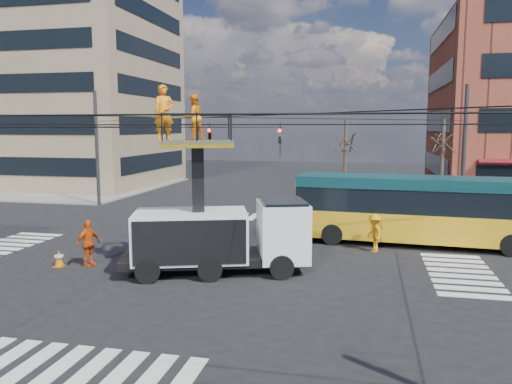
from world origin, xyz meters
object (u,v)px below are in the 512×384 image
object	(u,v)px
traffic_cone	(59,258)
worker_ground	(88,243)
utility_truck	(220,216)
city_bus	(425,209)
flagger	(374,233)

from	to	relation	value
traffic_cone	worker_ground	distance (m)	1.31
utility_truck	city_bus	bearing A→B (deg)	19.94
utility_truck	flagger	size ratio (longest dim) A/B	4.32
city_bus	traffic_cone	distance (m)	16.19
utility_truck	city_bus	size ratio (longest dim) A/B	0.61
flagger	traffic_cone	bearing A→B (deg)	-91.54
utility_truck	city_bus	world-z (taller)	utility_truck
worker_ground	flagger	world-z (taller)	worker_ground
worker_ground	utility_truck	bearing A→B (deg)	-63.90
worker_ground	flagger	bearing A→B (deg)	-44.66
utility_truck	worker_ground	distance (m)	5.50
city_bus	flagger	xyz separation A→B (m)	(-2.28, -1.86, -0.87)
traffic_cone	flagger	bearing A→B (deg)	22.78
city_bus	traffic_cone	world-z (taller)	city_bus
utility_truck	worker_ground	world-z (taller)	utility_truck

